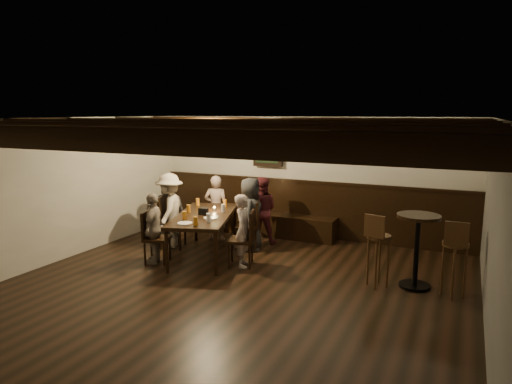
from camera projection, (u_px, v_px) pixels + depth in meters
The scene contains 27 objects.
room at pixel (268, 192), 8.15m from camera, with size 7.00×7.00×7.00m.
dining_table at pixel (204, 218), 7.88m from camera, with size 1.48×2.17×0.75m.
chair_left_near at pixel (172, 232), 8.47m from camera, with size 0.56×0.56×0.96m.
chair_left_far at pixel (156, 247), 7.60m from camera, with size 0.51×0.51×0.88m.
chair_right_near at pixel (249, 235), 8.32m from camera, with size 0.53×0.53×0.91m.
chair_right_far at pixel (242, 249), 7.43m from camera, with size 0.53×0.53×0.91m.
person_bench_left at pixel (169, 209), 8.88m from camera, with size 0.61×0.40×1.24m, color #2B2A2D.
person_bench_centre at pixel (216, 208), 8.92m from camera, with size 0.47×0.31×1.28m, color gray.
person_bench_right at pixel (261, 210), 8.67m from camera, with size 0.62×0.49×1.28m, color #571D25.
person_left_near at pixel (170, 211), 8.41m from camera, with size 0.90×0.52×1.39m, color #B1A595.
person_left_far at pixel (154, 228), 7.54m from camera, with size 0.69×0.29×1.18m, color gray.
person_right_near at pixel (250, 214), 8.25m from camera, with size 0.65×0.42×1.33m, color #262729.
person_right_far at pixel (243, 231), 7.38m from camera, with size 0.43×0.28×1.19m, color #B39E97.
pint_a at pixel (198, 202), 8.58m from camera, with size 0.07×0.07×0.14m, color #BF7219.
pint_b at pixel (225, 203), 8.47m from camera, with size 0.07×0.07×0.14m, color #BF7219.
pint_c at pixel (188, 209), 7.99m from camera, with size 0.07×0.07×0.14m, color #BF7219.
pint_d at pixel (223, 208), 8.02m from camera, with size 0.07×0.07×0.14m, color silver.
pint_e at pixel (185, 216), 7.45m from camera, with size 0.07×0.07×0.14m, color #BF7219.
pint_f at pixel (209, 218), 7.30m from camera, with size 0.07×0.07×0.14m, color silver.
pint_g at pixel (196, 221), 7.07m from camera, with size 0.07×0.07×0.14m, color #BF7219.
plate_near at pixel (185, 223), 7.20m from camera, with size 0.24×0.24×0.01m, color white.
plate_far at pixel (211, 218), 7.56m from camera, with size 0.24×0.24×0.01m, color white.
condiment_caddy at pixel (203, 211), 7.81m from camera, with size 0.15×0.10×0.12m, color black.
candle at pixel (214, 209), 8.15m from camera, with size 0.05×0.05×0.05m, color beige.
high_top_table at pixel (417, 240), 6.45m from camera, with size 0.60×0.60×1.07m.
bar_stool_left at pixel (378, 260), 6.53m from camera, with size 0.36×0.38×1.08m.
bar_stool_right at pixel (454, 268), 6.15m from camera, with size 0.34×0.35×1.08m.
Camera 1 is at (2.92, -5.15, 2.48)m, focal length 32.00 mm.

